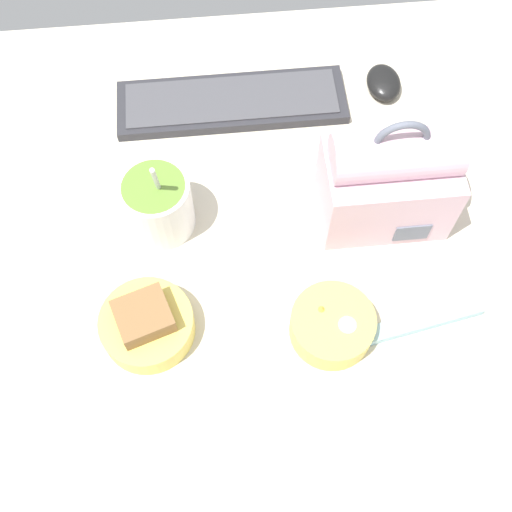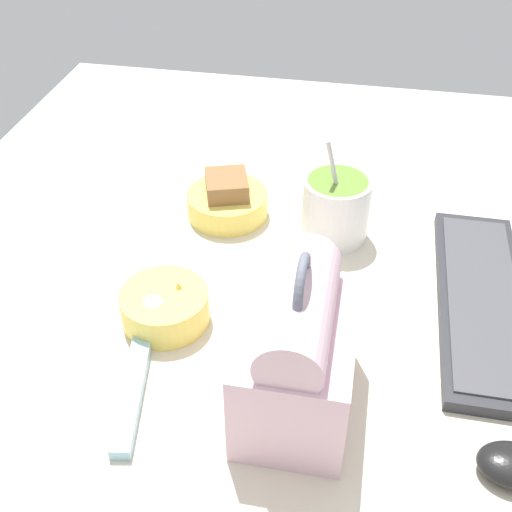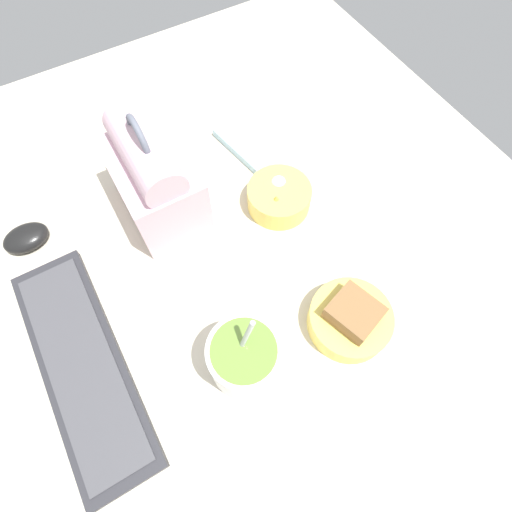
{
  "view_description": "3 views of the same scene",
  "coord_description": "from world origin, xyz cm",
  "px_view_note": "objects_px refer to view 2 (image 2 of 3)",
  "views": [
    {
      "loc": [
        -2.85,
        -38.25,
        88.64
      ],
      "look_at": [
        1.08,
        2.21,
        7.0
      ],
      "focal_mm": 45.0,
      "sensor_mm": 36.0,
      "label": 1
    },
    {
      "loc": [
        69.4,
        15.39,
        63.36
      ],
      "look_at": [
        1.08,
        2.21,
        7.0
      ],
      "focal_mm": 45.0,
      "sensor_mm": 36.0,
      "label": 2
    },
    {
      "loc": [
        -24.69,
        17.15,
        65.11
      ],
      "look_at": [
        1.08,
        2.21,
        7.0
      ],
      "focal_mm": 28.0,
      "sensor_mm": 36.0,
      "label": 3
    }
  ],
  "objects_px": {
    "soup_cup": "(336,207)",
    "bento_bowl_snacks": "(165,306)",
    "lunch_bag": "(298,353)",
    "bento_bowl_sandwich": "(227,201)",
    "chopstick_case": "(133,390)",
    "keyboard": "(481,299)"
  },
  "relations": [
    {
      "from": "keyboard",
      "to": "bento_bowl_sandwich",
      "type": "xyz_separation_m",
      "value": [
        -0.15,
        -0.39,
        0.02
      ]
    },
    {
      "from": "soup_cup",
      "to": "chopstick_case",
      "type": "relative_size",
      "value": 0.92
    },
    {
      "from": "bento_bowl_snacks",
      "to": "keyboard",
      "type": "bearing_deg",
      "value": 104.9
    },
    {
      "from": "lunch_bag",
      "to": "bento_bowl_sandwich",
      "type": "distance_m",
      "value": 0.4
    },
    {
      "from": "lunch_bag",
      "to": "bento_bowl_sandwich",
      "type": "xyz_separation_m",
      "value": [
        -0.36,
        -0.16,
        -0.06
      ]
    },
    {
      "from": "keyboard",
      "to": "chopstick_case",
      "type": "distance_m",
      "value": 0.48
    },
    {
      "from": "bento_bowl_sandwich",
      "to": "chopstick_case",
      "type": "relative_size",
      "value": 0.71
    },
    {
      "from": "soup_cup",
      "to": "bento_bowl_snacks",
      "type": "bearing_deg",
      "value": -41.07
    },
    {
      "from": "keyboard",
      "to": "lunch_bag",
      "type": "bearing_deg",
      "value": -46.6
    },
    {
      "from": "chopstick_case",
      "to": "bento_bowl_snacks",
      "type": "bearing_deg",
      "value": 179.26
    },
    {
      "from": "lunch_bag",
      "to": "chopstick_case",
      "type": "height_order",
      "value": "lunch_bag"
    },
    {
      "from": "lunch_bag",
      "to": "soup_cup",
      "type": "bearing_deg",
      "value": 177.85
    },
    {
      "from": "keyboard",
      "to": "lunch_bag",
      "type": "relative_size",
      "value": 1.77
    },
    {
      "from": "keyboard",
      "to": "soup_cup",
      "type": "distance_m",
      "value": 0.25
    },
    {
      "from": "soup_cup",
      "to": "bento_bowl_sandwich",
      "type": "bearing_deg",
      "value": -97.7
    },
    {
      "from": "keyboard",
      "to": "bento_bowl_snacks",
      "type": "relative_size",
      "value": 3.28
    },
    {
      "from": "keyboard",
      "to": "chopstick_case",
      "type": "height_order",
      "value": "keyboard"
    },
    {
      "from": "soup_cup",
      "to": "bento_bowl_snacks",
      "type": "relative_size",
      "value": 1.44
    },
    {
      "from": "lunch_bag",
      "to": "chopstick_case",
      "type": "distance_m",
      "value": 0.21
    },
    {
      "from": "bento_bowl_sandwich",
      "to": "chopstick_case",
      "type": "xyz_separation_m",
      "value": [
        0.39,
        -0.03,
        -0.02
      ]
    },
    {
      "from": "keyboard",
      "to": "bento_bowl_snacks",
      "type": "distance_m",
      "value": 0.43
    },
    {
      "from": "soup_cup",
      "to": "chopstick_case",
      "type": "distance_m",
      "value": 0.42
    }
  ]
}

